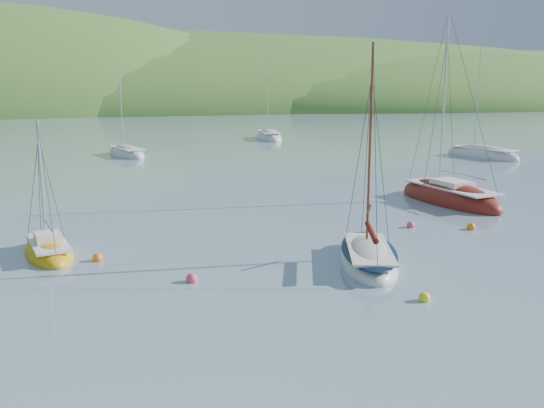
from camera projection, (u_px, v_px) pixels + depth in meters
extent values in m
plane|color=gray|center=(324.00, 308.00, 21.03)|extent=(700.00, 700.00, 0.00)
ellipsoid|color=#336024|center=(132.00, 106.00, 181.88)|extent=(440.00, 110.00, 44.00)
ellipsoid|color=#336024|center=(419.00, 104.00, 195.24)|extent=(240.00, 100.00, 34.00)
ellipsoid|color=silver|center=(368.00, 261.00, 26.20)|extent=(4.27, 6.94, 1.60)
cube|color=white|center=(369.00, 249.00, 25.96)|extent=(3.25, 5.39, 0.10)
cylinder|color=brown|center=(370.00, 146.00, 25.98)|extent=(0.12, 0.12, 8.69)
ellipsoid|color=#091A31|center=(369.00, 250.00, 26.10)|extent=(4.21, 6.86, 0.27)
cylinder|color=maroon|center=(371.00, 232.00, 25.14)|extent=(1.19, 3.05, 0.24)
ellipsoid|color=maroon|center=(449.00, 200.00, 39.22)|extent=(4.40, 9.28, 2.46)
cube|color=white|center=(452.00, 187.00, 38.88)|extent=(3.32, 7.22, 0.10)
cylinder|color=#B7B8BC|center=(444.00, 99.00, 38.89)|extent=(0.12, 0.12, 11.14)
cube|color=white|center=(452.00, 183.00, 38.83)|extent=(2.03, 2.72, 0.42)
cylinder|color=#B7B8BC|center=(462.00, 175.00, 37.90)|extent=(0.75, 4.24, 0.09)
ellipsoid|color=gold|center=(49.00, 253.00, 27.44)|extent=(3.06, 5.35, 1.37)
cube|color=white|center=(48.00, 243.00, 27.25)|extent=(2.32, 4.15, 0.10)
cylinder|color=#B7B8BC|center=(42.00, 181.00, 27.31)|extent=(0.12, 0.12, 5.53)
cube|color=white|center=(48.00, 238.00, 27.20)|extent=(1.37, 1.61, 0.42)
cylinder|color=#B7B8BC|center=(49.00, 225.00, 26.63)|extent=(0.62, 2.37, 0.09)
ellipsoid|color=silver|center=(126.00, 154.00, 63.22)|extent=(4.86, 7.89, 2.03)
cube|color=white|center=(127.00, 148.00, 62.95)|extent=(3.71, 6.13, 0.10)
cylinder|color=#B7B8BC|center=(121.00, 104.00, 62.91)|extent=(0.12, 0.12, 8.93)
ellipsoid|color=silver|center=(269.00, 138.00, 81.09)|extent=(3.67, 8.78, 2.33)
cube|color=white|center=(269.00, 132.00, 80.76)|extent=(2.76, 6.84, 0.10)
cylinder|color=#B7B8BC|center=(268.00, 93.00, 80.89)|extent=(0.12, 0.12, 10.29)
ellipsoid|color=silver|center=(482.00, 156.00, 61.88)|extent=(5.57, 8.98, 2.31)
cube|color=white|center=(484.00, 148.00, 61.58)|extent=(4.24, 6.97, 0.10)
cylinder|color=#B7B8BC|center=(478.00, 98.00, 61.53)|extent=(0.12, 0.12, 10.16)
sphere|color=#E8F91D|center=(424.00, 298.00, 21.71)|extent=(0.43, 0.43, 0.43)
sphere|color=#F04762|center=(192.00, 279.00, 23.77)|extent=(0.47, 0.47, 0.47)
sphere|color=orange|center=(471.00, 227.00, 32.12)|extent=(0.47, 0.47, 0.47)
sphere|color=orange|center=(98.00, 258.00, 26.54)|extent=(0.47, 0.47, 0.47)
sphere|color=#F04762|center=(411.00, 225.00, 32.55)|extent=(0.43, 0.43, 0.43)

